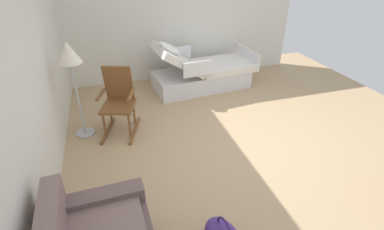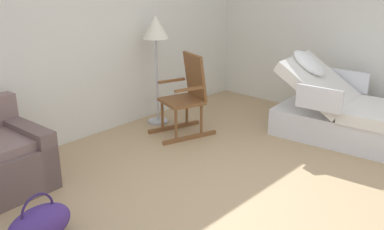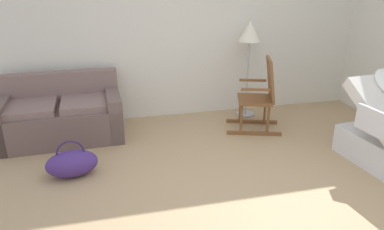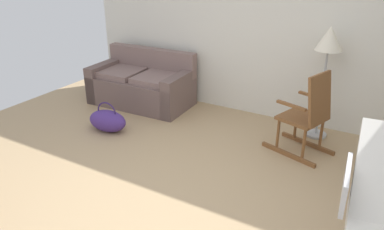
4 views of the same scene
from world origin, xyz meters
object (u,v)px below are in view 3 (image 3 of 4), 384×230
Objects in this scene: couch at (61,117)px; floor_lamp at (250,38)px; rocking_chair at (260,96)px; duffel_bag at (72,163)px.

floor_lamp reaches higher than couch.
floor_lamp reaches higher than rocking_chair.
rocking_chair is 2.65m from duffel_bag.
couch is 1.10× the size of floor_lamp.
couch is 2.76m from rocking_chair.
rocking_chair is (2.73, -0.35, 0.20)m from couch.
couch is 2.92m from floor_lamp.
duffel_bag is (0.21, -1.08, -0.15)m from couch.
rocking_chair is at bearing -92.45° from floor_lamp.
floor_lamp is 3.06m from duffel_bag.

